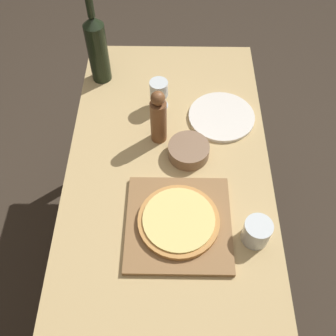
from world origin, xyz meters
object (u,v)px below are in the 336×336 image
at_px(pepper_mill, 158,118).
at_px(small_bowl, 189,151).
at_px(wine_bottle, 97,48).
at_px(wine_glass, 159,90).
at_px(pizza, 179,220).

height_order(pepper_mill, small_bowl, pepper_mill).
xyz_separation_m(wine_bottle, small_bowl, (0.36, -0.41, -0.13)).
bearing_deg(wine_glass, small_bowl, -65.34).
relative_size(wine_bottle, wine_glass, 2.98).
bearing_deg(pizza, small_bowl, 82.75).
bearing_deg(pizza, pepper_mill, 101.37).
distance_m(wine_glass, small_bowl, 0.28).
xyz_separation_m(pizza, wine_glass, (-0.08, 0.53, 0.06)).
bearing_deg(pepper_mill, wine_glass, 91.22).
distance_m(pizza, small_bowl, 0.29).
height_order(wine_bottle, wine_glass, wine_bottle).
xyz_separation_m(pizza, small_bowl, (0.04, 0.28, -0.00)).
xyz_separation_m(pepper_mill, wine_glass, (-0.00, 0.17, -0.02)).
distance_m(pepper_mill, small_bowl, 0.16).
bearing_deg(small_bowl, pizza, -97.25).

